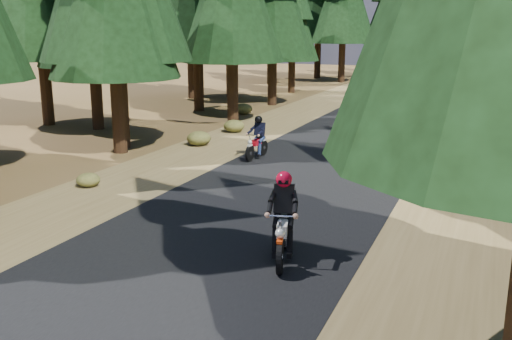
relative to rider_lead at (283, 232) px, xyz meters
The scene contains 7 objects.
ground 1.90m from the rider_lead, 149.62° to the left, with size 120.00×120.00×0.00m, color #453618.
road 6.14m from the rider_lead, 104.75° to the left, with size 6.00×100.00×0.01m, color black.
shoulder_l 8.56m from the rider_lead, 136.16° to the left, with size 3.20×100.00×0.01m, color brown.
shoulder_r 6.67m from the rider_lead, 62.77° to the left, with size 3.20×100.00×0.01m, color brown.
understory_shrubs 9.22m from the rider_lead, 88.11° to the left, with size 15.17×29.12×0.71m.
rider_lead is the anchor object (origin of this frame).
rider_follow 8.95m from the rider_lead, 115.72° to the left, with size 0.59×1.66×1.46m.
Camera 1 is at (5.03, -10.57, 4.34)m, focal length 40.00 mm.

